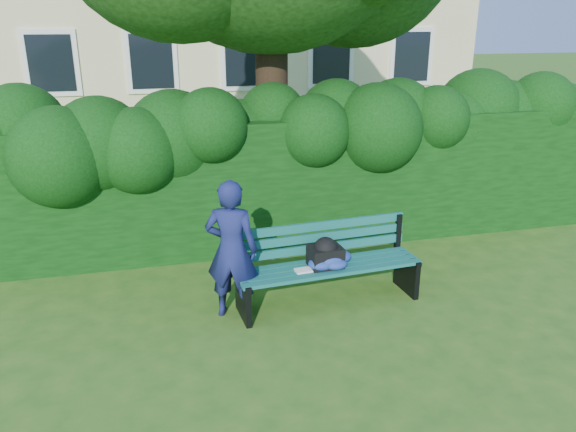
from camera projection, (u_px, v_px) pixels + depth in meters
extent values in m
plane|color=#295819|center=(302.00, 316.00, 6.10)|extent=(80.00, 80.00, 0.00)
cube|color=white|center=(51.00, 63.00, 13.71)|extent=(1.30, 0.08, 1.60)
cube|color=black|center=(51.00, 63.00, 13.67)|extent=(1.05, 0.04, 1.35)
cube|color=white|center=(152.00, 61.00, 14.26)|extent=(1.30, 0.08, 1.60)
cube|color=black|center=(152.00, 61.00, 14.23)|extent=(1.05, 0.04, 1.35)
cube|color=white|center=(245.00, 60.00, 14.82)|extent=(1.30, 0.08, 1.60)
cube|color=black|center=(245.00, 60.00, 14.78)|extent=(1.05, 0.04, 1.35)
cube|color=white|center=(331.00, 58.00, 15.38)|extent=(1.30, 0.08, 1.60)
cube|color=black|center=(331.00, 58.00, 15.34)|extent=(1.05, 0.04, 1.35)
cube|color=white|center=(411.00, 57.00, 15.93)|extent=(1.30, 0.08, 1.60)
cube|color=black|center=(412.00, 57.00, 15.90)|extent=(1.05, 0.04, 1.35)
cube|color=black|center=(260.00, 182.00, 7.81)|extent=(10.00, 1.00, 1.80)
cylinder|color=black|center=(272.00, 81.00, 7.74)|extent=(0.44, 0.44, 4.47)
cube|color=#105049|center=(335.00, 274.00, 6.07)|extent=(2.08, 0.25, 0.04)
cube|color=#105049|center=(331.00, 269.00, 6.17)|extent=(2.08, 0.25, 0.04)
cube|color=#105049|center=(327.00, 265.00, 6.28)|extent=(2.08, 0.25, 0.04)
cube|color=#105049|center=(323.00, 261.00, 6.39)|extent=(2.08, 0.25, 0.04)
cube|color=#105049|center=(321.00, 248.00, 6.41)|extent=(2.08, 0.19, 0.10)
cube|color=#105049|center=(321.00, 237.00, 6.38)|extent=(2.08, 0.19, 0.10)
cube|color=#105049|center=(320.00, 226.00, 6.35)|extent=(2.08, 0.19, 0.10)
cube|color=black|center=(243.00, 299.00, 6.01)|extent=(0.10, 0.50, 0.44)
cube|color=black|center=(236.00, 253.00, 6.10)|extent=(0.06, 0.06, 0.45)
cube|color=black|center=(244.00, 282.00, 5.89)|extent=(0.09, 0.42, 0.05)
cube|color=black|center=(406.00, 274.00, 6.60)|extent=(0.10, 0.50, 0.44)
cube|color=black|center=(398.00, 232.00, 6.69)|extent=(0.06, 0.06, 0.45)
cube|color=black|center=(410.00, 258.00, 6.48)|extent=(0.09, 0.42, 0.05)
cube|color=white|center=(303.00, 270.00, 6.08)|extent=(0.19, 0.14, 0.02)
cube|color=black|center=(325.00, 257.00, 6.17)|extent=(0.37, 0.30, 0.23)
imported|color=#171C50|center=(232.00, 250.00, 5.88)|extent=(0.65, 0.55, 1.53)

